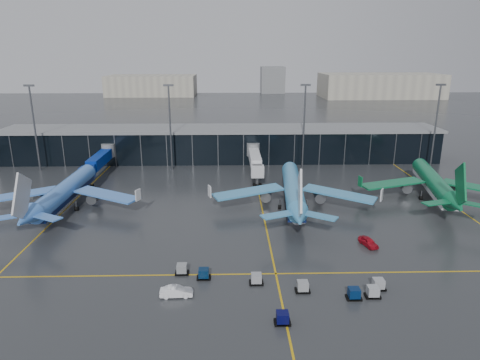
{
  "coord_description": "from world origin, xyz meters",
  "views": [
    {
      "loc": [
        2.64,
        -76.87,
        34.66
      ],
      "look_at": [
        5.0,
        18.0,
        6.0
      ],
      "focal_mm": 32.0,
      "sensor_mm": 36.0,
      "label": 1
    }
  ],
  "objects_px": {
    "baggage_carts": "(289,287)",
    "service_van_white": "(176,292)",
    "airliner_aer_lingus": "(435,172)",
    "airliner_klm_near": "(293,178)",
    "service_van_red": "(368,242)",
    "airliner_arkefly": "(64,181)",
    "mobile_airstair": "(297,219)"
  },
  "relations": [
    {
      "from": "baggage_carts",
      "to": "service_van_white",
      "type": "relative_size",
      "value": 6.72
    },
    {
      "from": "service_van_white",
      "to": "airliner_aer_lingus",
      "type": "bearing_deg",
      "value": -55.53
    },
    {
      "from": "airliner_aer_lingus",
      "to": "service_van_white",
      "type": "height_order",
      "value": "airliner_aer_lingus"
    },
    {
      "from": "airliner_klm_near",
      "to": "service_van_red",
      "type": "bearing_deg",
      "value": -57.79
    },
    {
      "from": "service_van_white",
      "to": "airliner_klm_near",
      "type": "bearing_deg",
      "value": -32.94
    },
    {
      "from": "baggage_carts",
      "to": "airliner_arkefly",
      "type": "bearing_deg",
      "value": 141.36
    },
    {
      "from": "airliner_aer_lingus",
      "to": "mobile_airstair",
      "type": "distance_m",
      "value": 39.02
    },
    {
      "from": "airliner_aer_lingus",
      "to": "service_van_red",
      "type": "relative_size",
      "value": 9.2
    },
    {
      "from": "service_van_red",
      "to": "mobile_airstair",
      "type": "bearing_deg",
      "value": 117.26
    },
    {
      "from": "airliner_aer_lingus",
      "to": "airliner_klm_near",
      "type": "bearing_deg",
      "value": -160.11
    },
    {
      "from": "airliner_klm_near",
      "to": "airliner_aer_lingus",
      "type": "height_order",
      "value": "airliner_klm_near"
    },
    {
      "from": "mobile_airstair",
      "to": "service_van_white",
      "type": "height_order",
      "value": "mobile_airstair"
    },
    {
      "from": "airliner_arkefly",
      "to": "service_van_red",
      "type": "height_order",
      "value": "airliner_arkefly"
    },
    {
      "from": "mobile_airstair",
      "to": "service_van_red",
      "type": "bearing_deg",
      "value": -68.82
    },
    {
      "from": "airliner_klm_near",
      "to": "service_van_red",
      "type": "distance_m",
      "value": 25.0
    },
    {
      "from": "airliner_aer_lingus",
      "to": "baggage_carts",
      "type": "xyz_separation_m",
      "value": [
        -40.87,
        -41.91,
        -5.77
      ]
    },
    {
      "from": "mobile_airstair",
      "to": "service_van_white",
      "type": "xyz_separation_m",
      "value": [
        -22.04,
        -28.08,
        0.03
      ]
    },
    {
      "from": "airliner_arkefly",
      "to": "service_van_white",
      "type": "relative_size",
      "value": 8.81
    },
    {
      "from": "airliner_aer_lingus",
      "to": "baggage_carts",
      "type": "distance_m",
      "value": 58.82
    },
    {
      "from": "airliner_arkefly",
      "to": "airliner_klm_near",
      "type": "height_order",
      "value": "airliner_klm_near"
    },
    {
      "from": "airliner_klm_near",
      "to": "mobile_airstair",
      "type": "bearing_deg",
      "value": -87.82
    },
    {
      "from": "baggage_carts",
      "to": "mobile_airstair",
      "type": "height_order",
      "value": "mobile_airstair"
    },
    {
      "from": "airliner_aer_lingus",
      "to": "airliner_arkefly",
      "type": "bearing_deg",
      "value": -165.11
    },
    {
      "from": "service_van_red",
      "to": "service_van_white",
      "type": "bearing_deg",
      "value": -171.22
    },
    {
      "from": "airliner_aer_lingus",
      "to": "service_van_red",
      "type": "bearing_deg",
      "value": -120.38
    },
    {
      "from": "baggage_carts",
      "to": "mobile_airstair",
      "type": "distance_m",
      "value": 27.61
    },
    {
      "from": "airliner_arkefly",
      "to": "service_van_red",
      "type": "distance_m",
      "value": 67.17
    },
    {
      "from": "mobile_airstair",
      "to": "service_van_white",
      "type": "bearing_deg",
      "value": -151.27
    },
    {
      "from": "mobile_airstair",
      "to": "service_van_red",
      "type": "distance_m",
      "value": 16.52
    },
    {
      "from": "airliner_klm_near",
      "to": "airliner_aer_lingus",
      "type": "bearing_deg",
      "value": 13.29
    },
    {
      "from": "mobile_airstair",
      "to": "airliner_arkefly",
      "type": "bearing_deg",
      "value": 145.88
    },
    {
      "from": "mobile_airstair",
      "to": "service_van_white",
      "type": "distance_m",
      "value": 35.7
    }
  ]
}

